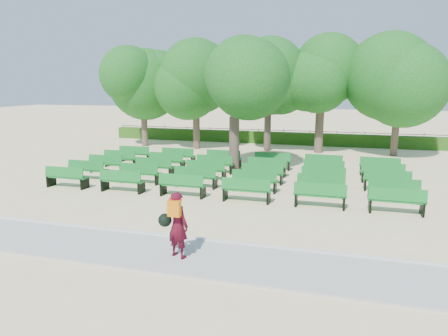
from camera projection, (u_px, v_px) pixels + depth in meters
name	position (u px, v px, depth m)	size (l,w,h in m)	color
ground	(220.00, 187.00, 17.95)	(120.00, 120.00, 0.00)	beige
paving	(146.00, 251.00, 10.96)	(30.00, 2.20, 0.06)	#ADACA8
curb	(163.00, 236.00, 12.04)	(30.00, 0.12, 0.10)	silver
hedge	(270.00, 138.00, 31.05)	(26.00, 0.70, 0.90)	#285415
fence	(271.00, 143.00, 31.52)	(26.00, 0.10, 1.02)	black
tree_line	(261.00, 152.00, 27.37)	(21.80, 6.80, 7.04)	#1B5F1C
bench_array	(234.00, 179.00, 19.02)	(1.92, 0.63, 1.21)	#136F25
tree_among	(234.00, 91.00, 20.34)	(4.75, 4.75, 6.33)	brown
person	(177.00, 224.00, 10.36)	(0.88, 0.62, 1.77)	#430917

